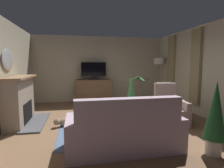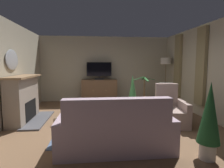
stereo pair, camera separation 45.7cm
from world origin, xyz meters
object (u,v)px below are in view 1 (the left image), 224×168
wall_mirror_oval (8,60)px  television (94,70)px  armchair_facing_sofa (168,111)px  floor_lamp (159,65)px  tv_remote (114,110)px  sofa_floral (125,133)px  fireplace (20,101)px  tv_cabinet (94,91)px  potted_plant_on_hearth_side (215,115)px  cat (64,122)px  potted_plant_leafy_by_curtain (139,100)px  potted_plant_small_fern_corner (131,93)px  coffee_table (115,110)px

wall_mirror_oval → television: size_ratio=0.74×
armchair_facing_sofa → floor_lamp: floor_lamp is taller
tv_remote → sofa_floral: (-0.04, -1.24, -0.12)m
wall_mirror_oval → tv_remote: size_ratio=4.40×
fireplace → tv_cabinet: bearing=47.6°
potted_plant_on_hearth_side → floor_lamp: size_ratio=0.71×
television → cat: bearing=-110.2°
tv_remote → potted_plant_leafy_by_curtain: (1.46, 2.19, -0.24)m
tv_cabinet → potted_plant_small_fern_corner: potted_plant_small_fern_corner is taller
sofa_floral → floor_lamp: (2.56, 4.02, 1.22)m
tv_remote → floor_lamp: size_ratio=0.09×
potted_plant_leafy_by_curtain → potted_plant_on_hearth_side: size_ratio=0.86×
fireplace → television: 3.25m
tv_cabinet → wall_mirror_oval: bearing=-135.5°
wall_mirror_oval → tv_cabinet: wall_mirror_oval is taller
coffee_table → sofa_floral: bearing=-94.1°
wall_mirror_oval → sofa_floral: bearing=-37.8°
coffee_table → floor_lamp: size_ratio=0.64×
potted_plant_leafy_by_curtain → potted_plant_on_hearth_side: bearing=-90.2°
potted_plant_leafy_by_curtain → armchair_facing_sofa: bearing=-88.2°
tv_remote → floor_lamp: floor_lamp is taller
tv_cabinet → floor_lamp: bearing=-7.3°
sofa_floral → potted_plant_on_hearth_side: 1.60m
armchair_facing_sofa → potted_plant_leafy_by_curtain: (-0.07, 2.10, -0.11)m
armchair_facing_sofa → potted_plant_on_hearth_side: bearing=-92.6°
potted_plant_small_fern_corner → coffee_table: bearing=-130.5°
cat → tv_cabinet: bearing=70.1°
wall_mirror_oval → sofa_floral: (2.58, -2.00, -1.37)m
tv_remote → armchair_facing_sofa: (1.53, 0.09, -0.13)m
television → potted_plant_small_fern_corner: size_ratio=0.80×
potted_plant_on_hearth_side → potted_plant_leafy_by_curtain: bearing=89.8°
sofa_floral → potted_plant_on_hearth_side: (1.49, -0.45, 0.38)m
wall_mirror_oval → potted_plant_small_fern_corner: wall_mirror_oval is taller
tv_remote → potted_plant_leafy_by_curtain: size_ratio=0.15×
armchair_facing_sofa → potted_plant_small_fern_corner: 1.22m
fireplace → wall_mirror_oval: bearing=180.0°
potted_plant_leafy_by_curtain → cat: size_ratio=1.63×
sofa_floral → wall_mirror_oval: bearing=142.2°
tv_cabinet → television: 0.88m
fireplace → potted_plant_small_fern_corner: same height
fireplace → armchair_facing_sofa: (3.90, -0.67, -0.28)m
fireplace → potted_plant_small_fern_corner: size_ratio=1.32×
tv_remote → cat: tv_remote is taller
fireplace → coffee_table: size_ratio=1.42×
coffee_table → potted_plant_leafy_by_curtain: potted_plant_leafy_by_curtain is taller
television → floor_lamp: size_ratio=0.55×
sofa_floral → armchair_facing_sofa: armchair_facing_sofa is taller
wall_mirror_oval → potted_plant_small_fern_corner: size_ratio=0.59×
television → potted_plant_small_fern_corner: television is taller
tv_remote → floor_lamp: bearing=177.8°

